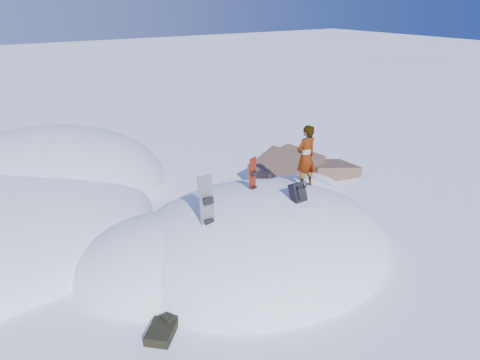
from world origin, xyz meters
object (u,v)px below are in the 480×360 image
snowboard_red (253,183)px  backpack (298,193)px  person (306,157)px  snowboard_dark (208,213)px

snowboard_red → backpack: size_ratio=2.43×
backpack → person: (1.01, 0.94, 0.44)m
backpack → person: person is taller
snowboard_red → snowboard_dark: size_ratio=0.78×
snowboard_dark → backpack: size_ratio=3.12×
backpack → snowboard_dark: bearing=169.5°
snowboard_dark → backpack: (2.24, -0.38, 0.09)m
snowboard_red → person: 1.60m
snowboard_dark → person: size_ratio=1.01×
snowboard_red → backpack: (0.52, -1.13, 0.00)m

